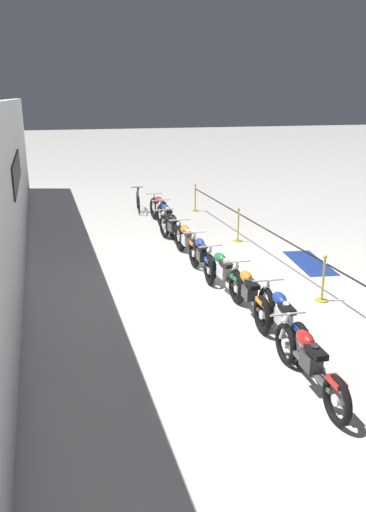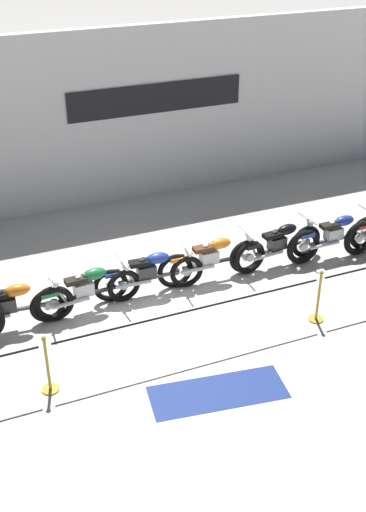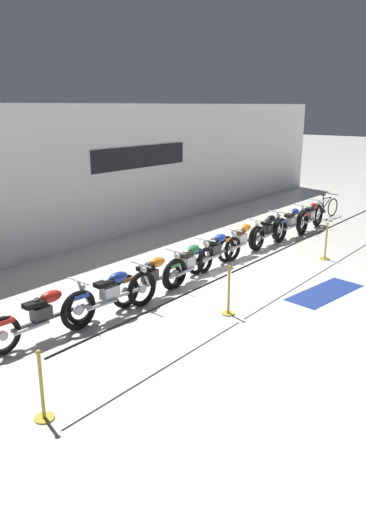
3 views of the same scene
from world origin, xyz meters
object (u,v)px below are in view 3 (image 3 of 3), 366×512
object	(u,v)px
motorcycle_red_8	(311,217)
motorcycle_orange_2	(152,278)
stanchion_mid_right	(326,247)
motorcycle_red_0	(44,315)
motorcycle_blue_1	(112,295)
stanchion_far_left	(251,268)
motorcycle_orange_5	(242,240)
floor_banner	(325,292)
motorcycle_black_6	(268,230)
motorcycle_blue_7	(292,223)
bicycle	(326,208)
motorcycle_blue_4	(216,251)
stanchion_mid_left	(229,298)
motorcycle_green_3	(189,263)

from	to	relation	value
motorcycle_red_8	motorcycle_orange_2	bearing A→B (deg)	179.38
stanchion_mid_right	motorcycle_red_0	bearing A→B (deg)	165.54
motorcycle_blue_1	stanchion_far_left	size ratio (longest dim) A/B	0.17
motorcycle_orange_5	floor_banner	distance (m)	3.38
motorcycle_black_6	motorcycle_blue_7	distance (m)	1.29
motorcycle_blue_1	motorcycle_orange_2	size ratio (longest dim) A/B	1.04
motorcycle_black_6	motorcycle_red_8	distance (m)	2.55
motorcycle_orange_5	bicycle	size ratio (longest dim) A/B	1.34
motorcycle_red_0	motorcycle_orange_5	bearing A→B (deg)	-0.36
stanchion_mid_right	floor_banner	xyz separation A→B (m)	(-2.50, -1.08, -0.35)
motorcycle_blue_4	motorcycle_blue_7	size ratio (longest dim) A/B	0.94
motorcycle_blue_1	motorcycle_red_8	xyz separation A→B (m)	(9.39, 0.01, -0.01)
bicycle	floor_banner	distance (m)	8.23
motorcycle_red_0	motorcycle_orange_2	world-z (taller)	motorcycle_orange_2
motorcycle_red_0	stanchion_mid_left	distance (m)	3.65
stanchion_far_left	floor_banner	size ratio (longest dim) A/B	6.48
motorcycle_green_3	motorcycle_orange_5	world-z (taller)	motorcycle_orange_5
motorcycle_red_0	bicycle	xyz separation A→B (m)	(13.01, 0.10, -0.09)
floor_banner	motorcycle_blue_1	bearing A→B (deg)	152.79
motorcycle_blue_1	stanchion_far_left	distance (m)	3.04
motorcycle_red_0	floor_banner	bearing A→B (deg)	-29.86
motorcycle_orange_5	floor_banner	bearing A→B (deg)	-113.00
motorcycle_orange_2	motorcycle_black_6	xyz separation A→B (m)	(5.54, 0.14, 0.00)
motorcycle_red_0	bicycle	size ratio (longest dim) A/B	1.39
motorcycle_red_0	bicycle	distance (m)	13.01
motorcycle_red_8	stanchion_far_left	world-z (taller)	stanchion_far_left
motorcycle_green_3	stanchion_mid_left	xyz separation A→B (m)	(-1.14, -1.90, -0.10)
motorcycle_blue_7	motorcycle_blue_1	bearing A→B (deg)	-179.37
motorcycle_red_0	floor_banner	distance (m)	6.29
motorcycle_red_0	motorcycle_blue_4	bearing A→B (deg)	-0.55
motorcycle_black_6	motorcycle_green_3	bearing A→B (deg)	-178.48
motorcycle_orange_2	motorcycle_blue_4	world-z (taller)	motorcycle_orange_2
stanchion_far_left	motorcycle_red_8	bearing A→B (deg)	14.38
motorcycle_red_0	motorcycle_black_6	size ratio (longest dim) A/B	1.10
motorcycle_blue_7	stanchion_mid_right	world-z (taller)	stanchion_mid_right
motorcycle_orange_2	stanchion_mid_right	bearing A→B (deg)	-19.75
motorcycle_black_6	stanchion_far_left	world-z (taller)	stanchion_far_left
motorcycle_blue_7	motorcycle_orange_2	bearing A→B (deg)	179.97
motorcycle_blue_4	bicycle	world-z (taller)	bicycle
motorcycle_blue_1	stanchion_mid_left	size ratio (longest dim) A/B	2.28
stanchion_far_left	floor_banner	xyz separation A→B (m)	(1.55, -1.08, -0.76)
motorcycle_orange_5	motorcycle_blue_7	bearing A→B (deg)	-2.95
motorcycle_blue_7	stanchion_mid_right	size ratio (longest dim) A/B	2.23
motorcycle_orange_2	motorcycle_red_8	size ratio (longest dim) A/B	1.02
motorcycle_red_0	motorcycle_green_3	world-z (taller)	motorcycle_red_0
motorcycle_red_0	motorcycle_black_6	distance (m)	8.29
motorcycle_red_8	motorcycle_blue_7	bearing A→B (deg)	176.17
motorcycle_blue_1	motorcycle_blue_7	distance (m)	8.13
stanchion_mid_left	motorcycle_blue_7	bearing A→B (deg)	15.85
motorcycle_black_6	stanchion_far_left	xyz separation A→B (m)	(-4.39, -2.01, 0.30)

